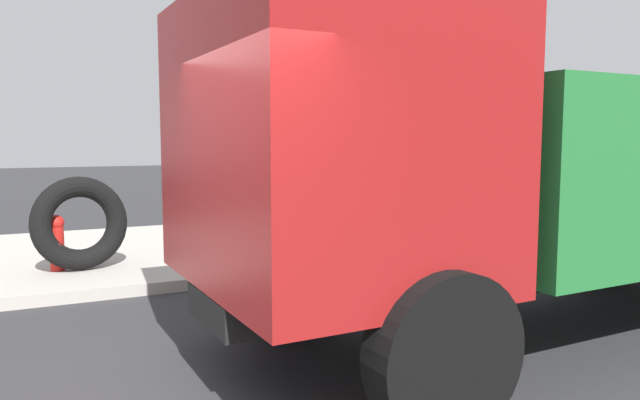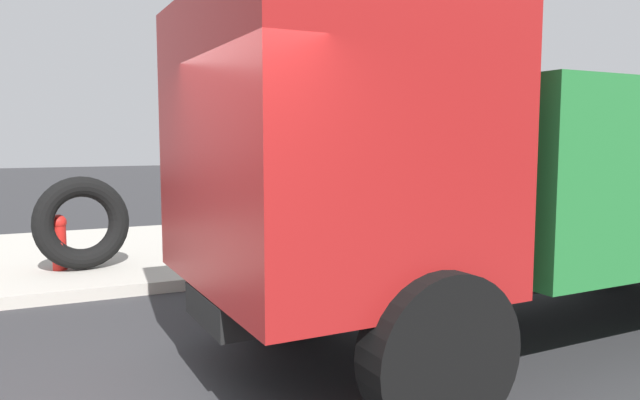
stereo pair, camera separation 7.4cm
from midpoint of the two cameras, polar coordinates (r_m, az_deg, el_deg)
sidewalk_curb at (r=10.12m, az=-23.10°, el=-5.14°), size 36.00×5.00×0.15m
fire_hydrant at (r=8.83m, az=-23.30°, el=-3.55°), size 0.22×0.49×0.76m
loose_tire at (r=8.71m, az=-21.43°, el=-2.04°), size 1.30×0.56×1.28m
dump_truck_green at (r=6.18m, az=20.01°, el=2.60°), size 7.10×3.04×3.00m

